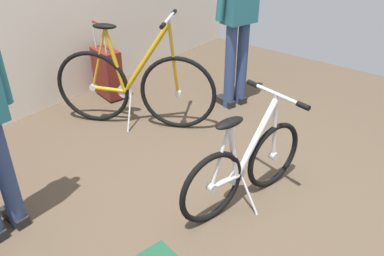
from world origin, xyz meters
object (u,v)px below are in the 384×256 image
object	(u,v)px
display_bike_left	(134,86)
rolling_suitcase	(107,72)
folding_bike_foreground	(245,165)
visitor_near_wall	(240,4)

from	to	relation	value
display_bike_left	rolling_suitcase	world-z (taller)	display_bike_left
folding_bike_foreground	rolling_suitcase	distance (m)	2.17
display_bike_left	rolling_suitcase	xyz separation A→B (m)	(0.25, 0.68, -0.11)
visitor_near_wall	rolling_suitcase	world-z (taller)	visitor_near_wall
visitor_near_wall	rolling_suitcase	size ratio (longest dim) A/B	2.17
folding_bike_foreground	rolling_suitcase	size ratio (longest dim) A/B	1.34
display_bike_left	visitor_near_wall	size ratio (longest dim) A/B	0.75
display_bike_left	rolling_suitcase	bearing A→B (deg)	70.10
display_bike_left	visitor_near_wall	distance (m)	1.26
visitor_near_wall	rolling_suitcase	xyz separation A→B (m)	(-0.70, 1.18, -0.77)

